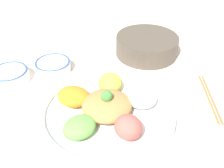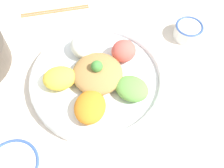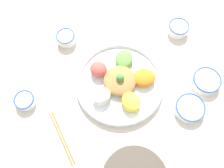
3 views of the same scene
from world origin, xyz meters
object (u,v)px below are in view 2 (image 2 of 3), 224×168
(salad_platter, at_px, (98,77))
(chopsticks_pair_near, at_px, (55,10))
(sauce_bowl_dark, at_px, (14,166))
(sauce_bowl_red, at_px, (188,30))

(salad_platter, distance_m, chopsticks_pair_near, 0.32)
(sauce_bowl_dark, distance_m, chopsticks_pair_near, 0.52)
(chopsticks_pair_near, bearing_deg, sauce_bowl_dark, -105.05)
(salad_platter, xyz_separation_m, sauce_bowl_red, (-0.19, -0.26, -0.00))
(salad_platter, height_order, chopsticks_pair_near, salad_platter)
(salad_platter, bearing_deg, sauce_bowl_dark, 73.17)
(salad_platter, relative_size, sauce_bowl_dark, 3.09)
(sauce_bowl_dark, xyz_separation_m, chopsticks_pair_near, (0.15, -0.49, -0.02))
(sauce_bowl_red, distance_m, sauce_bowl_dark, 0.61)
(sauce_bowl_red, bearing_deg, chopsticks_pair_near, 6.05)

